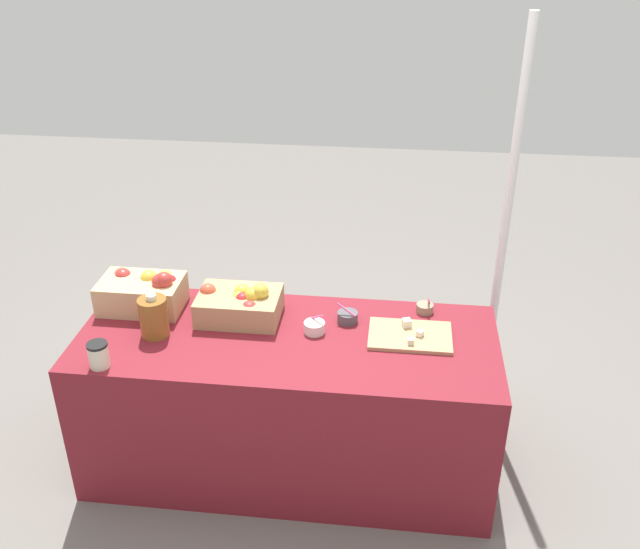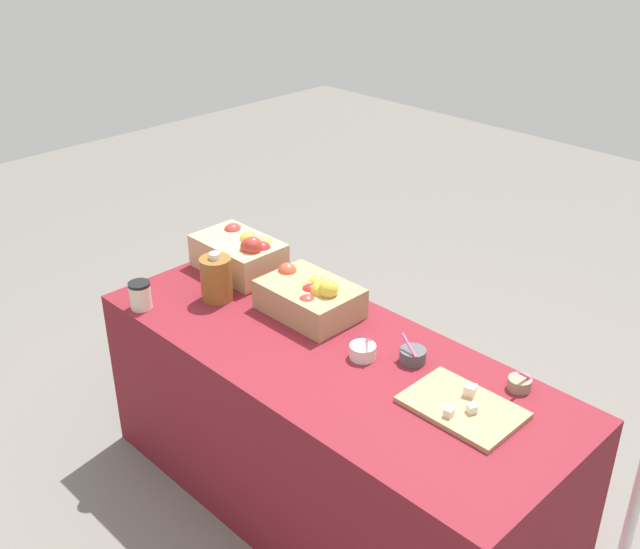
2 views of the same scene
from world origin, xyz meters
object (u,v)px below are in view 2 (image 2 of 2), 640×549
Objects in this scene: sample_bowl_mid at (413,355)px; sample_bowl_near at (363,351)px; apple_crate_middle at (310,297)px; apple_crate_left at (241,252)px; cutting_board_front at (462,407)px; cider_jug at (216,278)px; coffee_cup at (140,295)px; sample_bowl_far at (520,383)px.

sample_bowl_near is at bearing -142.60° from sample_bowl_mid.
apple_crate_middle is 0.51m from sample_bowl_mid.
apple_crate_left is 3.79× the size of sample_bowl_mid.
cider_jug is at bearing -174.50° from cutting_board_front.
cutting_board_front is 3.69× the size of sample_bowl_near.
apple_crate_left is 1.87× the size of cider_jug.
sample_bowl_mid is at bearing 160.83° from cutting_board_front.
apple_crate_middle is at bearing 174.25° from cutting_board_front.
apple_crate_left is at bearing 174.43° from cutting_board_front.
sample_bowl_near is at bearing 8.24° from cider_jug.
cutting_board_front is at bearing -5.75° from apple_crate_middle.
cider_jug reaches higher than cutting_board_front.
apple_crate_middle is 1.03× the size of cutting_board_front.
sample_bowl_mid is (0.98, -0.02, -0.06)m from apple_crate_left.
apple_crate_left reaches higher than sample_bowl_near.
coffee_cup is at bearing -157.06° from sample_bowl_near.
sample_bowl_near is 0.55m from sample_bowl_far.
coffee_cup is at bearing -154.77° from sample_bowl_mid.
cider_jug is at bearing -166.09° from sample_bowl_mid.
cutting_board_front is 1.15m from cider_jug.
coffee_cup is (-1.30, -0.37, 0.05)m from cutting_board_front.
sample_bowl_far is (0.50, 0.24, -0.00)m from sample_bowl_near.
sample_bowl_far is at bearing 15.62° from cider_jug.
coffee_cup is at bearing -93.46° from apple_crate_left.
coffee_cup is at bearing -120.41° from cider_jug.
cutting_board_front is 3.96× the size of sample_bowl_far.
sample_bowl_far is (0.36, 0.13, -0.00)m from sample_bowl_mid.
sample_bowl_near is 0.94m from coffee_cup.
coffee_cup is at bearing -163.94° from cutting_board_front.
cider_jug is (-1.15, -0.11, 0.08)m from cutting_board_front.
sample_bowl_near is at bearing 22.94° from coffee_cup.
cutting_board_front is 1.79× the size of cider_jug.
cutting_board_front is 0.43m from sample_bowl_near.
sample_bowl_far is (1.34, 0.11, -0.07)m from apple_crate_left.
coffee_cup is at bearing -138.03° from apple_crate_middle.
apple_crate_middle is 0.68m from coffee_cup.
apple_crate_middle is at bearing -177.59° from sample_bowl_mid.
sample_bowl_mid is at bearing 2.41° from apple_crate_middle.
cutting_board_front is (1.27, -0.12, -0.08)m from apple_crate_left.
cutting_board_front is 0.31m from sample_bowl_mid.
apple_crate_left is at bearing 171.11° from sample_bowl_near.
apple_crate_middle is 0.88m from sample_bowl_far.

